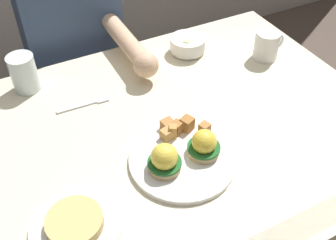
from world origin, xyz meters
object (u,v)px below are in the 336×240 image
Objects in this scene: eggs_benedict_plate at (183,154)px; diner_person at (78,55)px; dining_table at (172,155)px; fruit_bowl at (188,45)px; coffee_mug at (267,45)px; side_plate at (75,225)px; fork at (86,104)px; water_glass_near at (24,75)px.

diner_person is at bearing 94.45° from eggs_benedict_plate.
fruit_bowl reaches higher than dining_table.
coffee_mug is (0.47, 0.28, 0.03)m from eggs_benedict_plate.
coffee_mug is at bearing 30.62° from eggs_benedict_plate.
coffee_mug is 0.56× the size of side_plate.
fork is (-0.14, 0.32, -0.02)m from eggs_benedict_plate.
fork is 0.41m from diner_person.
fruit_bowl is at bearing 145.93° from coffee_mug.
fork is at bearing 68.10° from side_plate.
side_plate is 0.82m from diner_person.
eggs_benedict_plate is at bearing -105.08° from dining_table.
dining_table is 6.00× the size of side_plate.
diner_person is at bearing 72.63° from side_plate.
dining_table is at bearing -159.46° from coffee_mug.
fruit_bowl is 0.74m from side_plate.
diner_person is (-0.09, 0.60, 0.02)m from dining_table.
fork is at bearing 176.15° from coffee_mug.
eggs_benedict_plate is at bearing -59.62° from water_glass_near.
coffee_mug reaches higher than fruit_bowl.
diner_person is at bearing 140.34° from coffee_mug.
diner_person is at bearing 47.09° from water_glass_near.
fork is at bearing -102.75° from diner_person.
diner_person reaches higher than side_plate.
side_plate is (-0.15, -0.38, 0.01)m from fork.
eggs_benedict_plate reaches higher than dining_table.
coffee_mug reaches higher than eggs_benedict_plate.
eggs_benedict_plate is 2.25× the size of fruit_bowl.
water_glass_near reaches higher than fork.
fork is (-0.18, 0.21, 0.11)m from dining_table.
coffee_mug is at bearing -14.71° from water_glass_near.
diner_person is (0.09, 0.39, -0.09)m from fork.
fruit_bowl is (0.25, 0.43, 0.00)m from eggs_benedict_plate.
diner_person is (-0.06, 0.71, -0.11)m from eggs_benedict_plate.
fruit_bowl is 0.60× the size of side_plate.
diner_person reaches higher than dining_table.
side_plate is at bearing -167.91° from eggs_benedict_plate.
water_glass_near is at bearing 130.71° from fork.
eggs_benedict_plate reaches higher than side_plate.
fruit_bowl is at bearing 14.83° from fork.
dining_table is 0.61m from diner_person.
eggs_benedict_plate is 1.35× the size of side_plate.
eggs_benedict_plate is at bearing -120.78° from fruit_bowl.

